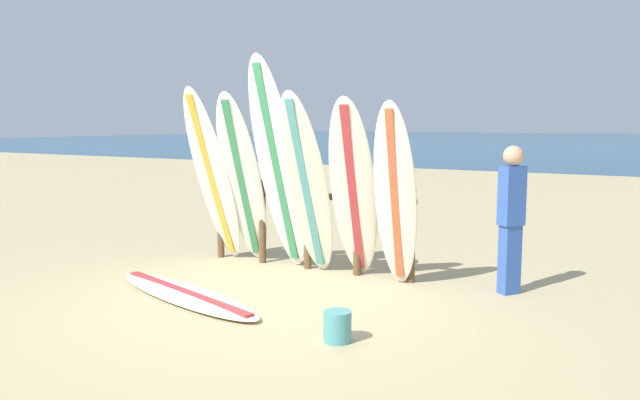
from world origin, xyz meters
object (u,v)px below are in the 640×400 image
(surfboard_rack, at_px, (308,217))
(surfboard_leaning_right, at_px, (395,196))
(surfboard_leaning_center_right, at_px, (353,190))
(beachgoer_standing, at_px, (511,213))
(surfboard_leaning_left, at_px, (242,180))
(surfboard_leaning_center_left, at_px, (278,166))
(surfboard_lying_on_sand, at_px, (185,294))
(surfboard_leaning_center, at_px, (307,185))
(surfboard_leaning_far_left, at_px, (213,176))
(sand_bucket, at_px, (337,326))

(surfboard_rack, height_order, surfboard_leaning_right, surfboard_leaning_right)
(surfboard_leaning_center_right, relative_size, beachgoer_standing, 1.34)
(surfboard_leaning_left, relative_size, surfboard_leaning_center_left, 0.84)
(surfboard_lying_on_sand, xyz_separation_m, beachgoer_standing, (2.83, 1.81, 0.82))
(surfboard_leaning_center_left, height_order, surfboard_lying_on_sand, surfboard_leaning_center_left)
(surfboard_leaning_left, bearing_deg, surfboard_leaning_center_left, -6.70)
(surfboard_leaning_center, xyz_separation_m, surfboard_lying_on_sand, (-0.63, -1.36, -1.03))
(surfboard_rack, xyz_separation_m, surfboard_lying_on_sand, (-0.42, -1.74, -0.60))
(surfboard_leaning_left, relative_size, beachgoer_standing, 1.39)
(surfboard_leaning_far_left, height_order, surfboard_leaning_center_left, surfboard_leaning_center_left)
(surfboard_leaning_right, bearing_deg, surfboard_leaning_center_right, 173.90)
(surfboard_leaning_left, height_order, surfboard_leaning_right, surfboard_leaning_left)
(surfboard_leaning_far_left, height_order, surfboard_lying_on_sand, surfboard_leaning_far_left)
(surfboard_leaning_center, xyz_separation_m, surfboard_leaning_right, (1.07, 0.05, -0.06))
(surfboard_leaning_left, height_order, surfboard_lying_on_sand, surfboard_leaning_left)
(surfboard_leaning_center_left, bearing_deg, sand_bucket, -45.48)
(surfboard_leaning_center_right, xyz_separation_m, sand_bucket, (0.79, -1.84, -0.91))
(surfboard_leaning_center, xyz_separation_m, sand_bucket, (1.33, -1.73, -0.94))
(surfboard_leaning_far_left, bearing_deg, surfboard_leaning_right, -0.05)
(surfboard_lying_on_sand, bearing_deg, surfboard_leaning_far_left, 118.58)
(surfboard_leaning_far_left, distance_m, surfboard_leaning_left, 0.41)
(surfboard_lying_on_sand, distance_m, sand_bucket, 2.00)
(surfboard_leaning_far_left, relative_size, surfboard_leaning_left, 1.03)
(surfboard_rack, height_order, surfboard_leaning_center, surfboard_leaning_center)
(beachgoer_standing, bearing_deg, surfboard_rack, -178.38)
(beachgoer_standing, bearing_deg, surfboard_leaning_left, -174.20)
(beachgoer_standing, xyz_separation_m, sand_bucket, (-0.86, -2.19, -0.72))
(surfboard_leaning_center_right, height_order, surfboard_leaning_right, surfboard_leaning_center_right)
(surfboard_leaning_center_right, height_order, beachgoer_standing, surfboard_leaning_center_right)
(surfboard_leaning_far_left, xyz_separation_m, beachgoer_standing, (3.60, 0.40, -0.26))
(sand_bucket, bearing_deg, surfboard_leaning_far_left, 146.88)
(surfboard_rack, relative_size, surfboard_leaning_left, 1.30)
(sand_bucket, bearing_deg, surfboard_lying_on_sand, 169.27)
(surfboard_leaning_far_left, bearing_deg, surfboard_lying_on_sand, -61.42)
(surfboard_leaning_center_left, relative_size, surfboard_leaning_center, 1.19)
(surfboard_leaning_right, xyz_separation_m, surfboard_lying_on_sand, (-1.70, -1.41, -0.97))
(surfboard_leaning_far_left, relative_size, beachgoer_standing, 1.43)
(surfboard_leaning_center_left, xyz_separation_m, surfboard_leaning_center_right, (0.97, 0.05, -0.24))
(surfboard_rack, bearing_deg, beachgoer_standing, 1.62)
(surfboard_leaning_right, bearing_deg, surfboard_rack, 165.45)
(surfboard_leaning_center_left, relative_size, sand_bucket, 10.00)
(surfboard_leaning_right, relative_size, sand_bucket, 7.90)
(surfboard_leaning_far_left, bearing_deg, beachgoer_standing, 6.34)
(surfboard_rack, xyz_separation_m, surfboard_leaning_far_left, (-1.19, -0.33, 0.47))
(surfboard_leaning_left, relative_size, surfboard_leaning_center, 1.01)
(surfboard_leaning_center, distance_m, beachgoer_standing, 2.25)
(surfboard_leaning_center_right, height_order, sand_bucket, surfboard_leaning_center_right)
(beachgoer_standing, bearing_deg, surfboard_leaning_right, -160.33)
(surfboard_leaning_left, height_order, surfboard_leaning_center, surfboard_leaning_left)
(surfboard_leaning_far_left, xyz_separation_m, surfboard_leaning_center_left, (0.97, 0.01, 0.17))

